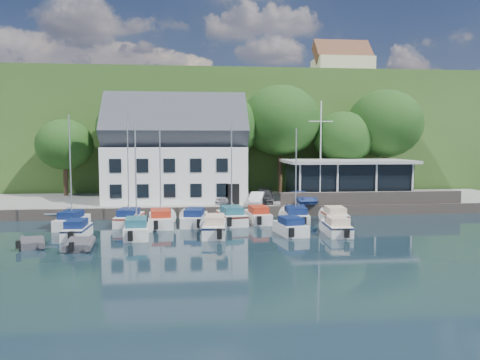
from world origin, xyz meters
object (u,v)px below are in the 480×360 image
(harbor_building, at_px, (176,158))
(boat_r1_4, at_px, (232,169))
(boat_r2_2, at_px, (215,225))
(boat_r2_3, at_px, (290,225))
(car_blue, at_px, (301,197))
(boat_r1_0, at_px, (71,175))
(boat_r2_4, at_px, (337,226))
(flagpole, at_px, (321,152))
(boat_r1_5, at_px, (258,214))
(car_white, at_px, (257,198))
(boat_r2_1, at_px, (136,177))
(boat_r1_1, at_px, (128,174))
(boat_r1_6, at_px, (296,172))
(boat_r1_3, at_px, (194,217))
(dinghy_0, at_px, (32,242))
(car_dgrey, at_px, (264,196))
(club_pavilion, at_px, (347,179))
(dinghy_1, at_px, (79,243))
(boat_r2_0, at_px, (77,229))
(car_silver, at_px, (224,197))
(boat_r1_7, at_px, (334,214))
(boat_r1_2, at_px, (160,174))

(harbor_building, relative_size, boat_r1_4, 1.53)
(boat_r2_2, relative_size, boat_r2_3, 1.30)
(harbor_building, distance_m, boat_r1_4, 10.20)
(car_blue, distance_m, boat_r1_4, 9.17)
(boat_r1_0, bearing_deg, car_blue, 23.95)
(boat_r2_3, bearing_deg, boat_r2_4, -16.37)
(boat_r1_0, bearing_deg, flagpole, 24.04)
(boat_r1_4, bearing_deg, boat_r1_5, -1.02)
(car_white, xyz_separation_m, boat_r2_3, (1.17, -9.95, -0.89))
(boat_r2_1, bearing_deg, flagpole, 26.83)
(boat_r1_0, relative_size, boat_r1_1, 1.01)
(boat_r1_6, distance_m, boat_r2_1, 13.88)
(boat_r1_3, relative_size, boat_r2_1, 0.68)
(harbor_building, bearing_deg, boat_r1_4, -60.67)
(boat_r1_6, height_order, boat_r2_2, boat_r1_6)
(boat_r1_3, bearing_deg, car_white, 49.68)
(car_white, height_order, dinghy_0, car_white)
(harbor_building, height_order, car_blue, harbor_building)
(boat_r1_6, bearing_deg, car_dgrey, 110.63)
(car_dgrey, relative_size, boat_r1_3, 0.73)
(club_pavilion, xyz_separation_m, dinghy_1, (-23.84, -16.63, -2.68))
(harbor_building, relative_size, boat_r1_1, 1.65)
(harbor_building, relative_size, boat_r2_1, 1.61)
(dinghy_1, bearing_deg, boat_r1_6, 21.24)
(boat_r2_3, bearing_deg, boat_r1_4, 119.43)
(boat_r1_3, bearing_deg, dinghy_1, -124.59)
(car_white, relative_size, boat_r2_0, 0.70)
(boat_r2_2, bearing_deg, boat_r1_4, 75.58)
(dinghy_0, bearing_deg, car_white, 17.85)
(boat_r1_6, xyz_separation_m, boat_r2_4, (2.00, -5.32, -3.74))
(club_pavilion, xyz_separation_m, boat_r2_4, (-5.43, -13.80, -2.37))
(car_silver, xyz_separation_m, boat_r1_7, (9.23, -6.51, -0.88))
(boat_r2_0, xyz_separation_m, boat_r2_1, (4.33, -0.08, 3.77))
(car_silver, xyz_separation_m, boat_r1_0, (-12.97, -6.86, 2.81))
(boat_r1_0, height_order, boat_r2_1, boat_r2_1)
(boat_r1_6, relative_size, boat_r1_7, 1.59)
(car_blue, bearing_deg, club_pavilion, 19.31)
(boat_r2_3, bearing_deg, car_silver, 101.21)
(car_silver, bearing_deg, car_blue, 3.49)
(car_dgrey, distance_m, boat_r2_3, 11.16)
(dinghy_1, bearing_deg, boat_r1_7, 16.74)
(boat_r1_2, xyz_separation_m, boat_r2_3, (10.07, -4.60, -3.66))
(car_dgrey, height_order, boat_r1_1, boat_r1_1)
(car_white, height_order, boat_r1_4, boat_r1_4)
(flagpole, relative_size, boat_r2_3, 2.04)
(boat_r2_2, xyz_separation_m, boat_r2_3, (5.78, -0.29, -0.09))
(boat_r1_3, distance_m, boat_r1_6, 9.53)
(boat_r1_2, relative_size, boat_r2_4, 1.61)
(flagpole, height_order, dinghy_1, flagpole)
(boat_r1_0, height_order, boat_r1_5, boat_r1_0)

